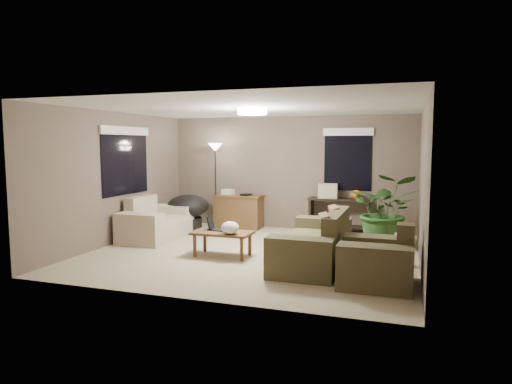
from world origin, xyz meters
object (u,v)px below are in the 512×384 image
(console_table, at_px, (339,213))
(cat_scratching_post, at_px, (401,252))
(main_sofa, at_px, (316,246))
(loveseat, at_px, (155,224))
(armchair, at_px, (378,263))
(houseplant, at_px, (385,218))
(floor_lamp, at_px, (215,157))
(desk, at_px, (238,211))
(coffee_table, at_px, (222,235))
(papasan_chair, at_px, (188,210))

(console_table, distance_m, cat_scratching_post, 2.66)
(main_sofa, xyz_separation_m, loveseat, (-3.44, 0.90, 0.00))
(armchair, distance_m, houseplant, 2.41)
(armchair, relative_size, floor_lamp, 0.52)
(desk, distance_m, console_table, 2.25)
(floor_lamp, bearing_deg, armchair, -40.16)
(coffee_table, xyz_separation_m, console_table, (1.58, 2.62, 0.08))
(loveseat, distance_m, desk, 2.02)
(floor_lamp, bearing_deg, console_table, 5.39)
(console_table, bearing_deg, main_sofa, -89.62)
(main_sofa, bearing_deg, cat_scratching_post, 13.82)
(main_sofa, relative_size, cat_scratching_post, 4.40)
(houseplant, relative_size, cat_scratching_post, 2.72)
(desk, bearing_deg, houseplant, -16.02)
(main_sofa, height_order, papasan_chair, main_sofa)
(floor_lamp, bearing_deg, main_sofa, -40.73)
(coffee_table, distance_m, desk, 2.62)
(desk, distance_m, houseplant, 3.38)
(console_table, relative_size, houseplant, 0.95)
(console_table, height_order, cat_scratching_post, console_table)
(houseplant, bearing_deg, cat_scratching_post, -76.54)
(armchair, relative_size, console_table, 0.77)
(papasan_chair, bearing_deg, armchair, -32.17)
(floor_lamp, relative_size, houseplant, 1.40)
(papasan_chair, xyz_separation_m, houseplant, (4.14, -0.22, 0.07))
(loveseat, relative_size, houseplant, 1.17)
(loveseat, height_order, cat_scratching_post, loveseat)
(desk, xyz_separation_m, houseplant, (3.24, -0.93, 0.15))
(console_table, bearing_deg, floor_lamp, -174.61)
(desk, relative_size, houseplant, 0.81)
(armchair, xyz_separation_m, floor_lamp, (-3.74, 3.16, 1.30))
(houseplant, height_order, cat_scratching_post, houseplant)
(houseplant, xyz_separation_m, cat_scratching_post, (0.31, -1.29, -0.32))
(console_table, xyz_separation_m, papasan_chair, (-3.15, -0.80, 0.03))
(coffee_table, xyz_separation_m, papasan_chair, (-1.57, 1.82, 0.11))
(loveseat, xyz_separation_m, houseplant, (4.42, 0.71, 0.23))
(floor_lamp, bearing_deg, desk, 19.47)
(loveseat, xyz_separation_m, floor_lamp, (0.69, 1.47, 1.30))
(floor_lamp, height_order, cat_scratching_post, floor_lamp)
(loveseat, distance_m, cat_scratching_post, 4.76)
(main_sofa, height_order, cat_scratching_post, main_sofa)
(floor_lamp, bearing_deg, cat_scratching_post, -26.93)
(console_table, bearing_deg, papasan_chair, -165.74)
(loveseat, bearing_deg, cat_scratching_post, -7.05)
(console_table, bearing_deg, desk, -177.80)
(loveseat, bearing_deg, armchair, -20.91)
(papasan_chair, distance_m, houseplant, 4.15)
(loveseat, xyz_separation_m, cat_scratching_post, (4.73, -0.58, -0.08))
(desk, bearing_deg, papasan_chair, -141.60)
(armchair, bearing_deg, desk, 134.39)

